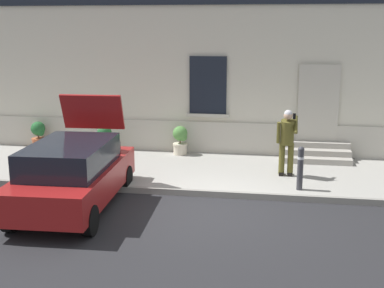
{
  "coord_description": "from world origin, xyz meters",
  "views": [
    {
      "loc": [
        1.36,
        -10.3,
        3.92
      ],
      "look_at": [
        -0.55,
        1.6,
        1.1
      ],
      "focal_mm": 47.48,
      "sensor_mm": 36.0,
      "label": 1
    }
  ],
  "objects_px": {
    "hatchback_car_red": "(73,173)",
    "bollard_far_left": "(118,159)",
    "person_on_phone": "(287,138)",
    "planter_olive": "(105,139)",
    "bollard_near_person": "(300,167)",
    "planter_terracotta": "(39,134)",
    "planter_cream": "(180,140)"
  },
  "relations": [
    {
      "from": "hatchback_car_red",
      "to": "planter_olive",
      "type": "relative_size",
      "value": 4.8
    },
    {
      "from": "person_on_phone",
      "to": "planter_olive",
      "type": "height_order",
      "value": "person_on_phone"
    },
    {
      "from": "hatchback_car_red",
      "to": "bollard_far_left",
      "type": "xyz_separation_m",
      "value": [
        0.49,
        1.65,
        -0.09
      ]
    },
    {
      "from": "person_on_phone",
      "to": "planter_cream",
      "type": "bearing_deg",
      "value": 165.11
    },
    {
      "from": "hatchback_car_red",
      "to": "bollard_near_person",
      "type": "distance_m",
      "value": 5.17
    },
    {
      "from": "bollard_near_person",
      "to": "planter_terracotta",
      "type": "relative_size",
      "value": 1.22
    },
    {
      "from": "bollard_far_left",
      "to": "planter_olive",
      "type": "relative_size",
      "value": 1.22
    },
    {
      "from": "bollard_far_left",
      "to": "planter_olive",
      "type": "distance_m",
      "value": 2.86
    },
    {
      "from": "planter_terracotta",
      "to": "planter_cream",
      "type": "distance_m",
      "value": 4.51
    },
    {
      "from": "person_on_phone",
      "to": "bollard_near_person",
      "type": "bearing_deg",
      "value": -58.18
    },
    {
      "from": "hatchback_car_red",
      "to": "bollard_near_person",
      "type": "relative_size",
      "value": 3.95
    },
    {
      "from": "hatchback_car_red",
      "to": "person_on_phone",
      "type": "bearing_deg",
      "value": 30.39
    },
    {
      "from": "planter_terracotta",
      "to": "planter_olive",
      "type": "xyz_separation_m",
      "value": [
        2.25,
        -0.29,
        0.0
      ]
    },
    {
      "from": "hatchback_car_red",
      "to": "bollard_far_left",
      "type": "bearing_deg",
      "value": 73.37
    },
    {
      "from": "bollard_near_person",
      "to": "bollard_far_left",
      "type": "relative_size",
      "value": 1.0
    },
    {
      "from": "bollard_near_person",
      "to": "person_on_phone",
      "type": "bearing_deg",
      "value": 106.09
    },
    {
      "from": "planter_cream",
      "to": "bollard_near_person",
      "type": "bearing_deg",
      "value": -40.33
    },
    {
      "from": "person_on_phone",
      "to": "planter_terracotta",
      "type": "xyz_separation_m",
      "value": [
        -7.58,
        1.83,
        -0.54
      ]
    },
    {
      "from": "bollard_near_person",
      "to": "planter_cream",
      "type": "bearing_deg",
      "value": 139.67
    },
    {
      "from": "bollard_near_person",
      "to": "bollard_far_left",
      "type": "distance_m",
      "value": 4.41
    },
    {
      "from": "hatchback_car_red",
      "to": "person_on_phone",
      "type": "distance_m",
      "value": 5.35
    },
    {
      "from": "person_on_phone",
      "to": "hatchback_car_red",
      "type": "bearing_deg",
      "value": -133.88
    },
    {
      "from": "bollard_far_left",
      "to": "person_on_phone",
      "type": "height_order",
      "value": "person_on_phone"
    },
    {
      "from": "bollard_near_person",
      "to": "planter_cream",
      "type": "height_order",
      "value": "bollard_near_person"
    },
    {
      "from": "person_on_phone",
      "to": "planter_olive",
      "type": "bearing_deg",
      "value": 179.56
    },
    {
      "from": "bollard_near_person",
      "to": "person_on_phone",
      "type": "xyz_separation_m",
      "value": [
        -0.3,
        1.05,
        0.43
      ]
    },
    {
      "from": "bollard_far_left",
      "to": "hatchback_car_red",
      "type": "bearing_deg",
      "value": -106.63
    },
    {
      "from": "planter_olive",
      "to": "hatchback_car_red",
      "type": "bearing_deg",
      "value": -80.32
    },
    {
      "from": "bollard_near_person",
      "to": "planter_olive",
      "type": "relative_size",
      "value": 1.22
    },
    {
      "from": "bollard_far_left",
      "to": "planter_terracotta",
      "type": "xyz_separation_m",
      "value": [
        -3.47,
        2.88,
        -0.11
      ]
    },
    {
      "from": "person_on_phone",
      "to": "planter_cream",
      "type": "xyz_separation_m",
      "value": [
        -3.07,
        1.82,
        -0.54
      ]
    },
    {
      "from": "planter_terracotta",
      "to": "planter_cream",
      "type": "height_order",
      "value": "same"
    }
  ]
}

